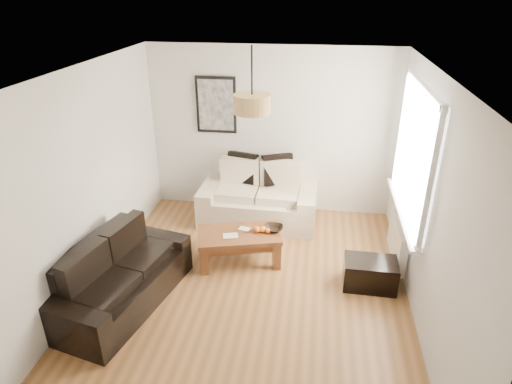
# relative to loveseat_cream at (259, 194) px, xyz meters

# --- Properties ---
(floor) EXTENTS (4.50, 4.50, 0.00)m
(floor) POSITION_rel_loveseat_cream_xyz_m (0.13, -1.78, -0.44)
(floor) COLOR brown
(floor) RESTS_ON ground
(ceiling) EXTENTS (3.80, 4.50, 0.00)m
(ceiling) POSITION_rel_loveseat_cream_xyz_m (0.13, -1.78, 2.16)
(ceiling) COLOR white
(ceiling) RESTS_ON floor
(wall_back) EXTENTS (3.80, 0.04, 2.60)m
(wall_back) POSITION_rel_loveseat_cream_xyz_m (0.13, 0.47, 0.86)
(wall_back) COLOR silver
(wall_back) RESTS_ON floor
(wall_front) EXTENTS (3.80, 0.04, 2.60)m
(wall_front) POSITION_rel_loveseat_cream_xyz_m (0.13, -4.03, 0.86)
(wall_front) COLOR silver
(wall_front) RESTS_ON floor
(wall_left) EXTENTS (0.04, 4.50, 2.60)m
(wall_left) POSITION_rel_loveseat_cream_xyz_m (-1.77, -1.78, 0.86)
(wall_left) COLOR silver
(wall_left) RESTS_ON floor
(wall_right) EXTENTS (0.04, 4.50, 2.60)m
(wall_right) POSITION_rel_loveseat_cream_xyz_m (2.03, -1.78, 0.86)
(wall_right) COLOR silver
(wall_right) RESTS_ON floor
(window_bay) EXTENTS (0.14, 1.90, 1.60)m
(window_bay) POSITION_rel_loveseat_cream_xyz_m (1.99, -0.98, 1.16)
(window_bay) COLOR white
(window_bay) RESTS_ON wall_right
(radiator) EXTENTS (0.10, 0.90, 0.52)m
(radiator) POSITION_rel_loveseat_cream_xyz_m (1.95, -0.98, -0.06)
(radiator) COLOR white
(radiator) RESTS_ON wall_right
(poster) EXTENTS (0.62, 0.04, 0.87)m
(poster) POSITION_rel_loveseat_cream_xyz_m (-0.72, 0.44, 1.26)
(poster) COLOR black
(poster) RESTS_ON wall_back
(pendant_shade) EXTENTS (0.40, 0.40, 0.20)m
(pendant_shade) POSITION_rel_loveseat_cream_xyz_m (0.13, -1.48, 1.79)
(pendant_shade) COLOR tan
(pendant_shade) RESTS_ON ceiling
(loveseat_cream) EXTENTS (1.79, 1.00, 0.88)m
(loveseat_cream) POSITION_rel_loveseat_cream_xyz_m (0.00, 0.00, 0.00)
(loveseat_cream) COLOR beige
(loveseat_cream) RESTS_ON floor
(sofa_leather) EXTENTS (1.25, 1.93, 0.77)m
(sofa_leather) POSITION_rel_loveseat_cream_xyz_m (-1.30, -2.18, -0.06)
(sofa_leather) COLOR black
(sofa_leather) RESTS_ON floor
(coffee_table) EXTENTS (1.18, 0.84, 0.44)m
(coffee_table) POSITION_rel_loveseat_cream_xyz_m (-0.10, -1.17, -0.22)
(coffee_table) COLOR brown
(coffee_table) RESTS_ON floor
(ottoman) EXTENTS (0.64, 0.42, 0.36)m
(ottoman) POSITION_rel_loveseat_cream_xyz_m (1.58, -1.47, -0.26)
(ottoman) COLOR black
(ottoman) RESTS_ON floor
(cushion_left) EXTENTS (0.49, 0.25, 0.47)m
(cushion_left) POSITION_rel_loveseat_cream_xyz_m (-0.29, 0.21, 0.34)
(cushion_left) COLOR black
(cushion_left) RESTS_ON loveseat_cream
(cushion_right) EXTENTS (0.49, 0.32, 0.47)m
(cushion_right) POSITION_rel_loveseat_cream_xyz_m (0.27, 0.21, 0.34)
(cushion_right) COLOR black
(cushion_right) RESTS_ON loveseat_cream
(fruit_bowl) EXTENTS (0.25, 0.25, 0.06)m
(fruit_bowl) POSITION_rel_loveseat_cream_xyz_m (0.35, -1.04, 0.03)
(fruit_bowl) COLOR black
(fruit_bowl) RESTS_ON coffee_table
(orange_a) EXTENTS (0.11, 0.11, 0.09)m
(orange_a) POSITION_rel_loveseat_cream_xyz_m (0.21, -1.10, 0.04)
(orange_a) COLOR orange
(orange_a) RESTS_ON fruit_bowl
(orange_b) EXTENTS (0.08, 0.08, 0.07)m
(orange_b) POSITION_rel_loveseat_cream_xyz_m (0.28, -1.14, 0.04)
(orange_b) COLOR orange
(orange_b) RESTS_ON fruit_bowl
(orange_c) EXTENTS (0.12, 0.12, 0.09)m
(orange_c) POSITION_rel_loveseat_cream_xyz_m (0.13, -1.12, 0.04)
(orange_c) COLOR #E05512
(orange_c) RESTS_ON fruit_bowl
(papers) EXTENTS (0.22, 0.18, 0.01)m
(papers) POSITION_rel_loveseat_cream_xyz_m (-0.19, -1.26, 0.00)
(papers) COLOR silver
(papers) RESTS_ON coffee_table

